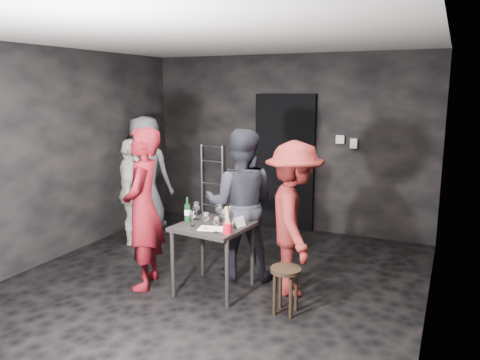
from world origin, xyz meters
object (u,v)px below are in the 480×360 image
at_px(server_red, 143,194).
at_px(bystander_grey, 145,163).
at_px(tasting_table, 214,233).
at_px(man_maroon, 294,211).
at_px(woman_black, 240,192).
at_px(wine_bottle, 187,212).
at_px(bystander_cream, 131,192).
at_px(stool, 286,278).
at_px(breadstick_cup, 228,221).
at_px(hand_truck, 211,208).

relative_size(server_red, bystander_grey, 1.01).
relative_size(tasting_table, man_maroon, 0.41).
bearing_deg(woman_black, man_maroon, 148.30).
xyz_separation_m(woman_black, man_maroon, (0.71, -0.18, -0.10)).
bearing_deg(wine_bottle, bystander_cream, 147.46).
xyz_separation_m(woman_black, wine_bottle, (-0.40, -0.52, -0.15)).
bearing_deg(bystander_grey, stool, 147.48).
xyz_separation_m(bystander_grey, breadstick_cup, (2.33, -1.84, -0.17)).
relative_size(bystander_grey, breadstick_cup, 7.07).
distance_m(tasting_table, man_maroon, 0.90).
xyz_separation_m(stool, wine_bottle, (-1.20, 0.16, 0.49)).
xyz_separation_m(woman_black, breadstick_cup, (0.19, -0.72, -0.13)).
distance_m(server_red, breadstick_cup, 1.05).
bearing_deg(hand_truck, breadstick_cup, -52.83).
distance_m(bystander_cream, breadstick_cup, 2.38).
bearing_deg(stool, hand_truck, 130.77).
distance_m(wine_bottle, breadstick_cup, 0.62).
height_order(stool, bystander_grey, bystander_grey).
relative_size(wine_bottle, breadstick_cup, 0.93).
distance_m(man_maroon, wine_bottle, 1.16).
height_order(man_maroon, breadstick_cup, man_maroon).
height_order(man_maroon, wine_bottle, man_maroon).
height_order(stool, server_red, server_red).
relative_size(server_red, breadstick_cup, 7.12).
relative_size(stool, bystander_grey, 0.22).
distance_m(hand_truck, wine_bottle, 2.66).
xyz_separation_m(hand_truck, man_maroon, (2.10, -2.05, 0.68)).
distance_m(hand_truck, server_red, 2.75).
bearing_deg(tasting_table, stool, -11.23).
relative_size(server_red, woman_black, 1.05).
bearing_deg(breadstick_cup, bystander_cream, 151.09).
bearing_deg(stool, breadstick_cup, -176.58).
relative_size(woman_black, bystander_cream, 1.35).
bearing_deg(stool, tasting_table, 168.77).
xyz_separation_m(tasting_table, woman_black, (0.09, 0.50, 0.36)).
relative_size(woman_black, wine_bottle, 7.32).
height_order(woman_black, bystander_cream, woman_black).
bearing_deg(tasting_table, wine_bottle, -176.59).
bearing_deg(hand_truck, bystander_grey, -129.72).
bearing_deg(breadstick_cup, wine_bottle, 161.58).
bearing_deg(bystander_grey, bystander_cream, 109.04).
height_order(stool, bystander_cream, bystander_cream).
distance_m(hand_truck, bystander_cream, 1.60).
distance_m(bystander_cream, wine_bottle, 1.77).
xyz_separation_m(tasting_table, wine_bottle, (-0.31, -0.02, 0.20)).
relative_size(man_maroon, bystander_grey, 0.87).
distance_m(woman_black, bystander_cream, 1.96).
height_order(bystander_grey, wine_bottle, bystander_grey).
bearing_deg(man_maroon, woman_black, 49.82).
height_order(stool, breadstick_cup, breadstick_cup).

